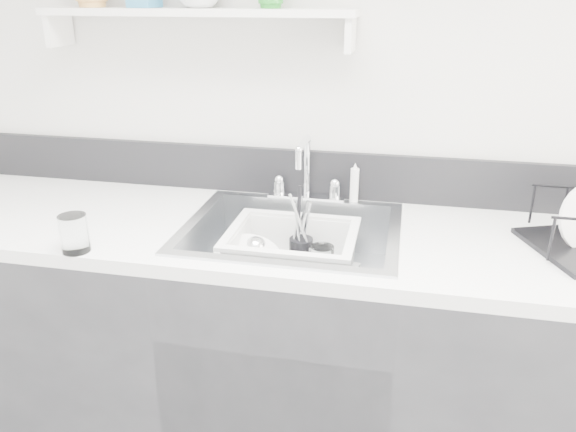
# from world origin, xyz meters

# --- Properties ---
(counter_run) EXTENTS (3.20, 0.62, 0.92)m
(counter_run) POSITION_xyz_m (0.00, 1.19, 0.46)
(counter_run) COLOR #29292C
(counter_run) RESTS_ON ground
(backsplash) EXTENTS (3.20, 0.02, 0.16)m
(backsplash) POSITION_xyz_m (0.00, 1.49, 1.00)
(backsplash) COLOR black
(backsplash) RESTS_ON counter_run
(sink) EXTENTS (0.64, 0.52, 0.20)m
(sink) POSITION_xyz_m (0.00, 1.19, 0.83)
(sink) COLOR silver
(sink) RESTS_ON counter_run
(faucet) EXTENTS (0.26, 0.18, 0.23)m
(faucet) POSITION_xyz_m (0.00, 1.44, 0.98)
(faucet) COLOR silver
(faucet) RESTS_ON counter_run
(side_sprayer) EXTENTS (0.03, 0.03, 0.14)m
(side_sprayer) POSITION_xyz_m (0.16, 1.44, 0.99)
(side_sprayer) COLOR white
(side_sprayer) RESTS_ON counter_run
(wall_shelf) EXTENTS (1.00, 0.16, 0.12)m
(wall_shelf) POSITION_xyz_m (-0.35, 1.42, 1.51)
(wall_shelf) COLOR silver
(wall_shelf) RESTS_ON room_shell
(wash_tub) EXTENTS (0.44, 0.39, 0.15)m
(wash_tub) POSITION_xyz_m (-0.00, 1.20, 0.83)
(wash_tub) COLOR white
(wash_tub) RESTS_ON sink
(plate_stack) EXTENTS (0.26, 0.25, 0.10)m
(plate_stack) POSITION_xyz_m (-0.12, 1.15, 0.79)
(plate_stack) COLOR white
(plate_stack) RESTS_ON wash_tub
(utensil_cup) EXTENTS (0.07, 0.07, 0.25)m
(utensil_cup) POSITION_xyz_m (0.02, 1.25, 0.82)
(utensil_cup) COLOR black
(utensil_cup) RESTS_ON wash_tub
(ladle) EXTENTS (0.27, 0.29, 0.08)m
(ladle) POSITION_xyz_m (-0.07, 1.16, 0.81)
(ladle) COLOR silver
(ladle) RESTS_ON wash_tub
(tumbler_in_tub) EXTENTS (0.08, 0.08, 0.10)m
(tumbler_in_tub) POSITION_xyz_m (0.09, 1.19, 0.82)
(tumbler_in_tub) COLOR white
(tumbler_in_tub) RESTS_ON wash_tub
(tumbler_counter) EXTENTS (0.09, 0.09, 0.10)m
(tumbler_counter) POSITION_xyz_m (-0.54, 0.91, 0.97)
(tumbler_counter) COLOR white
(tumbler_counter) RESTS_ON counter_run
(bowl_small) EXTENTS (0.15, 0.15, 0.04)m
(bowl_small) POSITION_xyz_m (0.10, 1.12, 0.79)
(bowl_small) COLOR white
(bowl_small) RESTS_ON wash_tub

